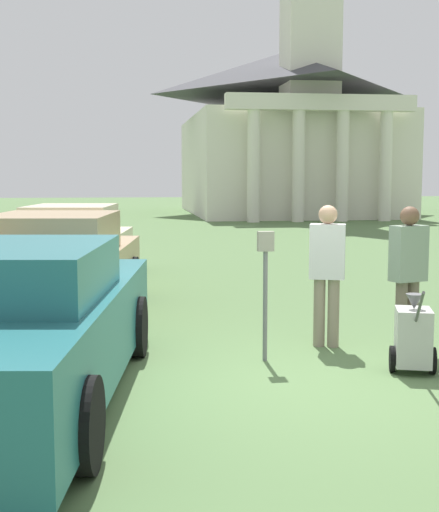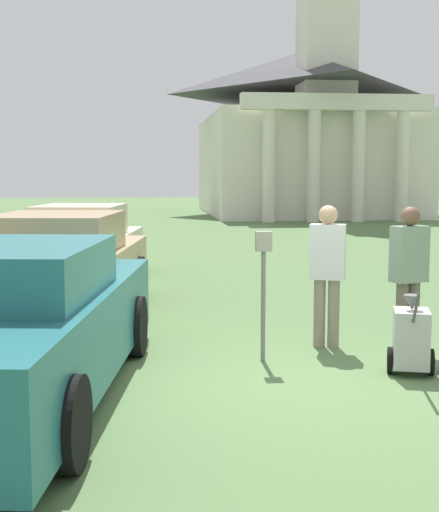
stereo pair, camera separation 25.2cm
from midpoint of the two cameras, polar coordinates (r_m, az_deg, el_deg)
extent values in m
plane|color=#517042|center=(7.36, 5.00, -9.97)|extent=(120.00, 120.00, 0.00)
cube|color=#23666B|center=(6.88, -16.80, -6.22)|extent=(2.52, 5.42, 0.82)
cube|color=#23666B|center=(6.57, -17.50, -1.15)|extent=(1.90, 2.39, 0.46)
cylinder|color=black|center=(8.29, -7.46, -5.63)|extent=(0.27, 0.71, 0.70)
cylinder|color=black|center=(5.21, -12.10, -13.09)|extent=(0.27, 0.71, 0.70)
cube|color=tan|center=(10.60, -13.56, -1.72)|extent=(2.50, 5.21, 0.80)
cube|color=tan|center=(10.33, -13.91, 1.80)|extent=(1.89, 2.30, 0.54)
cylinder|color=black|center=(12.35, -15.97, -1.74)|extent=(0.27, 0.75, 0.73)
cylinder|color=black|center=(11.98, -7.57, -1.80)|extent=(0.27, 0.75, 0.73)
cylinder|color=black|center=(8.95, -10.15, -4.66)|extent=(0.27, 0.75, 0.73)
cube|color=beige|center=(14.25, -12.05, 0.21)|extent=(2.35, 4.83, 0.71)
cube|color=beige|center=(14.01, -12.27, 2.78)|extent=(1.79, 2.14, 0.59)
cylinder|color=black|center=(15.85, -14.01, 0.09)|extent=(0.27, 0.75, 0.73)
cylinder|color=black|center=(15.53, -7.84, 0.09)|extent=(0.27, 0.75, 0.73)
cylinder|color=black|center=(13.10, -17.02, -1.32)|extent=(0.27, 0.75, 0.73)
cylinder|color=black|center=(12.71, -9.57, -1.36)|extent=(0.27, 0.75, 0.73)
cylinder|color=slate|center=(7.99, 2.77, -4.05)|extent=(0.05, 0.05, 1.24)
cube|color=gray|center=(7.89, 2.80, 1.19)|extent=(0.18, 0.09, 0.22)
cylinder|color=gray|center=(8.75, 8.28, -4.53)|extent=(0.14, 0.14, 0.84)
cylinder|color=gray|center=(8.76, 7.17, -4.50)|extent=(0.14, 0.14, 0.84)
cube|color=silver|center=(8.65, 7.80, 0.36)|extent=(0.47, 0.35, 0.66)
sphere|color=tan|center=(8.61, 7.85, 3.30)|extent=(0.23, 0.23, 0.23)
cylinder|color=#665B4C|center=(8.82, 14.38, -4.60)|extent=(0.14, 0.14, 0.83)
cylinder|color=#665B4C|center=(8.71, 13.51, -4.71)|extent=(0.14, 0.14, 0.83)
cube|color=gray|center=(8.65, 14.09, 0.20)|extent=(0.47, 0.33, 0.66)
sphere|color=brown|center=(8.62, 14.17, 3.13)|extent=(0.23, 0.23, 0.23)
cube|color=#B2B2AD|center=(7.79, 14.34, -6.30)|extent=(0.47, 0.53, 0.60)
cone|color=#59595B|center=(7.72, 14.42, -3.55)|extent=(0.18, 0.18, 0.16)
cylinder|color=#4C4C4C|center=(7.25, 14.75, -4.04)|extent=(0.20, 0.57, 0.43)
cylinder|color=black|center=(7.83, 12.74, -8.03)|extent=(0.13, 0.28, 0.28)
cylinder|color=black|center=(7.87, 15.82, -8.05)|extent=(0.13, 0.28, 0.28)
cube|color=silver|center=(39.42, 4.96, 7.21)|extent=(10.07, 13.59, 5.16)
pyramid|color=#424247|center=(39.78, 5.04, 14.29)|extent=(10.28, 13.87, 2.32)
cylinder|color=silver|center=(31.57, 2.52, 7.17)|extent=(0.56, 0.56, 4.91)
cylinder|color=silver|center=(31.98, 6.10, 7.13)|extent=(0.56, 0.56, 4.91)
cylinder|color=silver|center=(32.52, 9.58, 7.07)|extent=(0.56, 0.56, 4.91)
cylinder|color=silver|center=(33.17, 12.93, 6.98)|extent=(0.56, 0.56, 4.91)
cube|color=silver|center=(32.39, 7.93, 12.07)|extent=(8.56, 0.70, 0.70)
camera|label=1|loc=(0.13, -90.83, -0.10)|focal=50.00mm
camera|label=2|loc=(0.13, 89.17, 0.10)|focal=50.00mm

